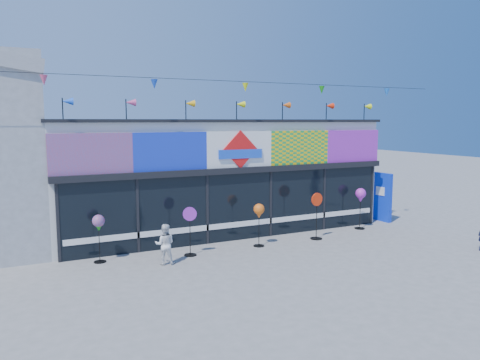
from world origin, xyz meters
TOP-DOWN VIEW (x-y plane):
  - ground at (0.00, 0.00)m, footprint 80.00×80.00m
  - kite_shop at (0.00, 5.94)m, footprint 16.00×5.70m
  - blue_sign at (6.52, 3.61)m, footprint 0.22×0.99m
  - spinner_0 at (-4.76, 2.88)m, footprint 0.35×0.35m
  - spinner_1 at (-2.18, 2.37)m, footprint 0.40×0.38m
  - spinner_2 at (0.18, 2.37)m, footprint 0.36×0.36m
  - spinner_3 at (2.41, 2.32)m, footprint 0.45×0.41m
  - spinner_4 at (4.78, 2.87)m, footprint 0.39×0.39m
  - child at (-3.12, 1.87)m, footprint 0.64×0.50m

SIDE VIEW (x-z plane):
  - ground at x=0.00m, z-range 0.00..0.00m
  - child at x=-3.12m, z-range 0.00..1.16m
  - spinner_1 at x=-2.18m, z-range 0.04..1.53m
  - spinner_3 at x=2.41m, z-range 0.05..1.66m
  - blue_sign at x=6.52m, z-range 0.01..1.97m
  - spinner_0 at x=-4.76m, z-range 0.42..1.81m
  - spinner_2 at x=0.18m, z-range 0.42..1.83m
  - spinner_4 at x=4.78m, z-range 0.47..2.01m
  - kite_shop at x=0.00m, z-range -0.61..4.70m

